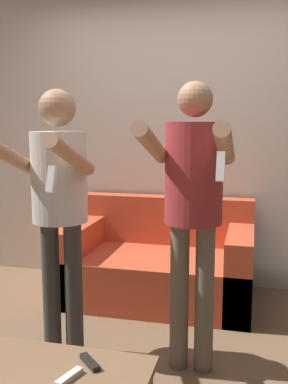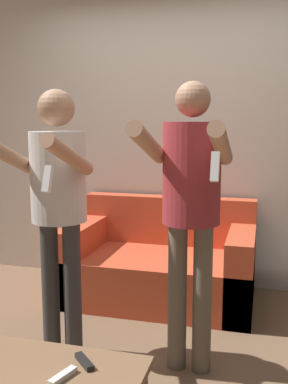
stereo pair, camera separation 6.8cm
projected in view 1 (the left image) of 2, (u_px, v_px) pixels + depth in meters
ground_plane at (134, 368)px, 2.67m from camera, size 14.00×14.00×0.00m
wall_back at (179, 134)px, 3.97m from camera, size 6.40×0.06×2.70m
couch at (159, 266)px, 3.71m from camera, size 1.50×0.87×0.81m
person_standing_left at (58, 192)px, 2.69m from camera, size 0.46×0.71×1.64m
person_standing_right at (193, 195)px, 2.50m from camera, size 0.45×0.72×1.67m
remote_near at (69, 377)px, 1.93m from camera, size 0.08×0.15×0.02m
remote_far at (90, 362)px, 2.05m from camera, size 0.13×0.13×0.02m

